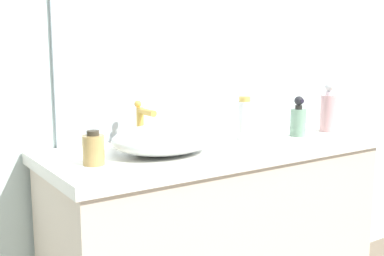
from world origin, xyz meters
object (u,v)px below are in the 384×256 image
(soap_dispenser, at_px, (328,111))
(lotion_bottle, at_px, (93,149))
(perfume_bottle, at_px, (298,120))
(spray_can, at_px, (244,119))
(candle_jar, at_px, (216,137))
(sink_basin, at_px, (164,139))

(soap_dispenser, relative_size, lotion_bottle, 1.96)
(perfume_bottle, bearing_deg, lotion_bottle, 179.88)
(lotion_bottle, height_order, spray_can, spray_can)
(soap_dispenser, bearing_deg, perfume_bottle, -178.06)
(perfume_bottle, distance_m, spray_can, 0.26)
(lotion_bottle, distance_m, spray_can, 0.71)
(candle_jar, bearing_deg, sink_basin, -164.06)
(sink_basin, height_order, soap_dispenser, soap_dispenser)
(sink_basin, relative_size, candle_jar, 7.83)
(lotion_bottle, bearing_deg, sink_basin, 3.43)
(lotion_bottle, distance_m, perfume_bottle, 0.95)
(lotion_bottle, xyz_separation_m, spray_can, (0.70, 0.07, 0.04))
(lotion_bottle, height_order, candle_jar, lotion_bottle)
(soap_dispenser, distance_m, lotion_bottle, 1.15)
(sink_basin, bearing_deg, perfume_bottle, -1.62)
(sink_basin, xyz_separation_m, candle_jar, (0.30, 0.09, -0.04))
(lotion_bottle, bearing_deg, spray_can, 5.33)
(sink_basin, xyz_separation_m, spray_can, (0.42, 0.05, 0.03))
(soap_dispenser, relative_size, spray_can, 1.25)
(spray_can, bearing_deg, sink_basin, -173.39)
(soap_dispenser, height_order, perfume_bottle, soap_dispenser)
(soap_dispenser, relative_size, perfume_bottle, 1.29)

